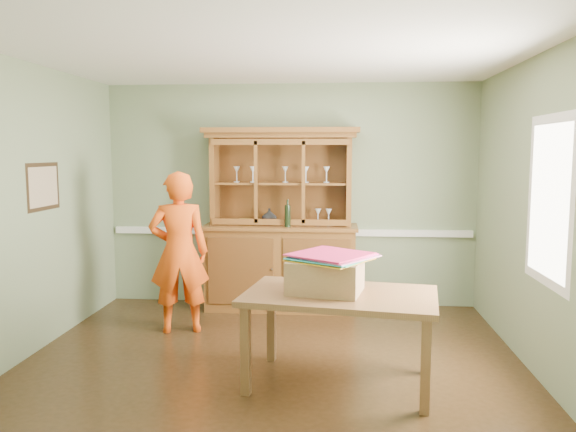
# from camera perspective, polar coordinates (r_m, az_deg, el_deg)

# --- Properties ---
(floor) EXTENTS (4.50, 4.50, 0.00)m
(floor) POSITION_cam_1_polar(r_m,az_deg,el_deg) (5.23, -1.66, -14.55)
(floor) COLOR #3F2814
(floor) RESTS_ON ground
(ceiling) EXTENTS (4.50, 4.50, 0.00)m
(ceiling) POSITION_cam_1_polar(r_m,az_deg,el_deg) (4.95, -1.77, 16.04)
(ceiling) COLOR white
(ceiling) RESTS_ON wall_back
(wall_back) EXTENTS (4.50, 0.00, 4.50)m
(wall_back) POSITION_cam_1_polar(r_m,az_deg,el_deg) (6.89, 0.21, 2.12)
(wall_back) COLOR gray
(wall_back) RESTS_ON floor
(wall_left) EXTENTS (0.00, 4.00, 4.00)m
(wall_left) POSITION_cam_1_polar(r_m,az_deg,el_deg) (5.63, -25.09, 0.50)
(wall_left) COLOR gray
(wall_left) RESTS_ON floor
(wall_right) EXTENTS (0.00, 4.00, 4.00)m
(wall_right) POSITION_cam_1_polar(r_m,az_deg,el_deg) (5.16, 23.95, 0.05)
(wall_right) COLOR gray
(wall_right) RESTS_ON floor
(wall_front) EXTENTS (4.50, 0.00, 4.50)m
(wall_front) POSITION_cam_1_polar(r_m,az_deg,el_deg) (2.95, -6.21, -3.91)
(wall_front) COLOR gray
(wall_front) RESTS_ON floor
(chair_rail) EXTENTS (4.41, 0.05, 0.08)m
(chair_rail) POSITION_cam_1_polar(r_m,az_deg,el_deg) (6.92, 0.19, -1.62)
(chair_rail) COLOR white
(chair_rail) RESTS_ON wall_back
(framed_map) EXTENTS (0.03, 0.60, 0.46)m
(framed_map) POSITION_cam_1_polar(r_m,az_deg,el_deg) (5.87, -23.55, 2.75)
(framed_map) COLOR #322314
(framed_map) RESTS_ON wall_left
(window_panel) EXTENTS (0.03, 0.96, 1.36)m
(window_panel) POSITION_cam_1_polar(r_m,az_deg,el_deg) (4.86, 24.94, 1.41)
(window_panel) COLOR white
(window_panel) RESTS_ON wall_right
(china_hutch) EXTENTS (1.84, 0.61, 2.16)m
(china_hutch) POSITION_cam_1_polar(r_m,az_deg,el_deg) (6.73, -0.74, -3.06)
(china_hutch) COLOR brown
(china_hutch) RESTS_ON floor
(dining_table) EXTENTS (1.64, 1.13, 0.76)m
(dining_table) POSITION_cam_1_polar(r_m,az_deg,el_deg) (4.58, 5.31, -8.88)
(dining_table) COLOR brown
(dining_table) RESTS_ON floor
(cardboard_box) EXTENTS (0.64, 0.55, 0.26)m
(cardboard_box) POSITION_cam_1_polar(r_m,az_deg,el_deg) (4.55, 3.83, -6.10)
(cardboard_box) COLOR #99764E
(cardboard_box) RESTS_ON dining_table
(kite_stack) EXTENTS (0.75, 0.75, 0.05)m
(kite_stack) POSITION_cam_1_polar(r_m,az_deg,el_deg) (4.52, 4.45, -4.12)
(kite_stack) COLOR orange
(kite_stack) RESTS_ON cardboard_box
(person) EXTENTS (0.69, 0.54, 1.68)m
(person) POSITION_cam_1_polar(r_m,az_deg,el_deg) (5.96, -11.01, -3.63)
(person) COLOR #FA520F
(person) RESTS_ON floor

